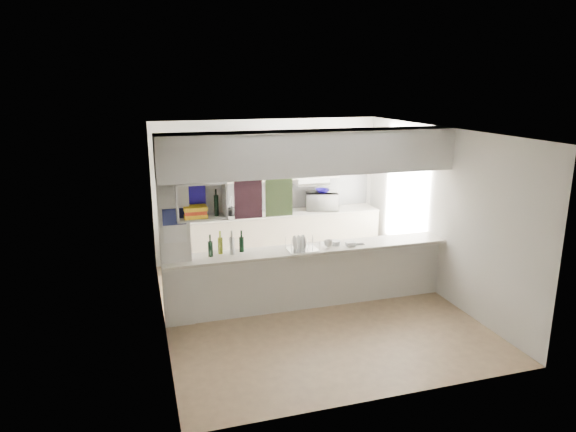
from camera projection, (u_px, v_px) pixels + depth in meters
name	position (u px, v px, depth m)	size (l,w,h in m)	color
floor	(309.00, 306.00, 7.64)	(4.80, 4.80, 0.00)	#8B6C50
ceiling	(311.00, 131.00, 6.99)	(4.80, 4.80, 0.00)	white
wall_back	(268.00, 190.00, 9.54)	(4.20, 4.20, 0.00)	silver
wall_left	(159.00, 235.00, 6.73)	(4.80, 4.80, 0.00)	silver
wall_right	(439.00, 212.00, 7.90)	(4.80, 4.80, 0.00)	silver
servery_partition	(299.00, 199.00, 7.18)	(4.20, 0.50, 2.60)	silver
cubby_shelf	(199.00, 203.00, 6.72)	(0.65, 0.35, 0.50)	white
kitchen_run	(280.00, 217.00, 9.46)	(3.60, 0.63, 2.24)	beige
microwave	(322.00, 201.00, 9.60)	(0.59, 0.40, 0.33)	white
bowl	(322.00, 191.00, 9.56)	(0.26, 0.26, 0.06)	#160B83
dish_rack	(302.00, 244.00, 7.29)	(0.43, 0.33, 0.23)	silver
cup	(328.00, 243.00, 7.39)	(0.13, 0.13, 0.10)	white
wine_bottles	(226.00, 246.00, 7.11)	(0.52, 0.15, 0.34)	black
plastic_tubs	(342.00, 243.00, 7.51)	(0.49, 0.22, 0.07)	silver
utensil_jar	(231.00, 212.00, 9.17)	(0.11, 0.11, 0.16)	black
knife_block	(275.00, 207.00, 9.42)	(0.10, 0.08, 0.19)	#57361D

